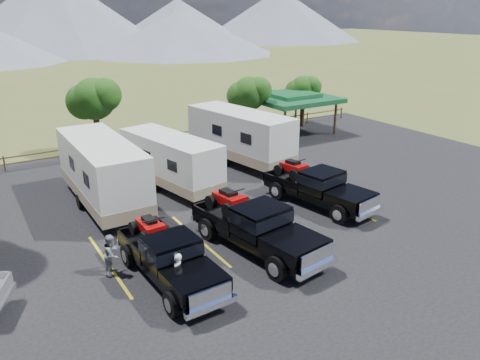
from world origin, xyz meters
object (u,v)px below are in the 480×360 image
rig_right (317,186)px  rig_center (256,226)px  pavilion (291,98)px  trailer_left (103,173)px  trailer_center (171,162)px  trailer_right (240,137)px  rig_left (169,256)px  person_a (177,274)px  person_b (112,254)px

rig_right → rig_center: bearing=-166.4°
pavilion → trailer_left: trailer_left is taller
trailer_center → trailer_right: (5.61, 1.82, 0.22)m
rig_left → pavilion: bearing=39.0°
rig_left → trailer_center: bearing=63.2°
rig_right → trailer_center: size_ratio=0.76×
rig_center → rig_left: bearing=175.1°
pavilion → person_a: bearing=-137.1°
rig_center → trailer_center: bearing=82.1°
trailer_left → person_b: 6.86m
trailer_right → person_a: 15.04m
rig_left → person_b: 2.26m
trailer_left → trailer_center: (3.90, 0.49, -0.23)m
trailer_left → trailer_right: 9.78m
trailer_center → person_b: (-5.58, -7.06, -0.75)m
pavilion → trailer_right: 9.23m
trailer_left → trailer_right: trailer_left is taller
person_b → trailer_center: bearing=4.0°
rig_right → trailer_right: 7.92m
pavilion → rig_left: (-17.34, -15.22, -1.78)m
pavilion → trailer_left: bearing=-157.6°
trailer_center → rig_center: bearing=-100.4°
trailer_center → person_a: 10.50m
rig_right → person_a: 10.07m
rig_center → rig_right: bearing=15.0°
trailer_left → person_b: (-1.68, -6.57, -0.98)m
pavilion → person_b: 23.50m
trailer_right → person_b: 14.32m
rig_left → trailer_right: (9.53, 10.41, 0.81)m
person_a → trailer_right: bearing=-170.2°
pavilion → person_b: (-19.00, -13.70, -1.95)m
rig_right → trailer_right: trailer_right is taller
person_b → trailer_left: bearing=27.9°
trailer_right → pavilion: bearing=22.1°
rig_right → trailer_left: bearing=139.0°
pavilion → rig_left: 23.15m
rig_left → person_a: (-0.16, -1.05, -0.17)m
pavilion → rig_right: 15.15m
rig_right → person_b: (-10.91, -1.00, -0.21)m
trailer_center → trailer_right: size_ratio=0.88×
person_a → person_b: bearing=-99.8°
pavilion → rig_left: size_ratio=1.02×
rig_right → person_b: bearing=175.4°
person_a → pavilion: bearing=-177.1°
pavilion → trailer_right: trailer_right is taller
rig_left → rig_center: 4.01m
rig_center → person_a: 4.37m
person_a → person_b: (-1.50, 2.58, 0.00)m
trailer_left → trailer_center: 3.93m
person_b → rig_left: bearing=-90.4°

